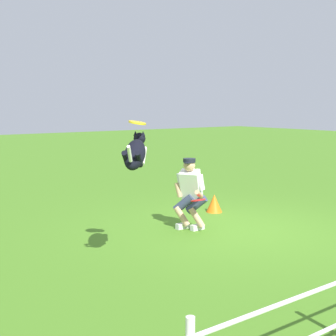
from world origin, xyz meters
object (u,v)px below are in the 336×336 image
Objects in this scene: frisbee_flying at (137,123)px; training_cone at (214,203)px; frisbee_held at (198,200)px; dog at (135,153)px; person at (190,191)px.

training_cone is at bearing -149.75° from frisbee_flying.
frisbee_held is at bearing 38.80° from training_cone.
dog is at bearing 24.00° from frisbee_held.
frisbee_flying is 3.99m from training_cone.
dog is at bearing 31.16° from training_cone.
dog is at bearing 48.39° from frisbee_flying.
frisbee_flying is 0.95× the size of frisbee_held.
person is 0.40m from frisbee_held.
person is 3.49× the size of training_cone.
frisbee_held is at bearing 38.35° from person.
frisbee_held is at bearing -158.56° from frisbee_flying.
person is 1.51× the size of dog.
person is 1.60m from training_cone.
dog is 3.38× the size of frisbee_held.
frisbee_flying reaches higher than person.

